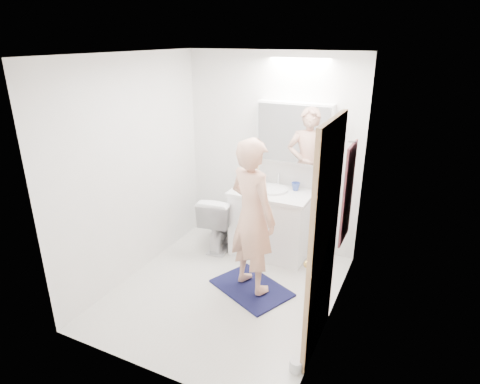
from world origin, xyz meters
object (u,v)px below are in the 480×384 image
Objects in this scene: soap_bottle_a at (258,176)px; soap_bottle_b at (259,178)px; medicine_cabinet at (294,133)px; person at (252,216)px; toilet at (221,221)px; toilet_paper_roll at (296,365)px; vanity_cabinet at (271,224)px; toothbrush_cup at (296,186)px.

soap_bottle_b is at bearing 87.81° from soap_bottle_a.
person is (-0.06, -1.03, -0.64)m from medicine_cabinet.
medicine_cabinet is 5.80× the size of soap_bottle_b.
toilet_paper_roll is at bearing 125.06° from toilet.
toothbrush_cup is at bearing 33.59° from vanity_cabinet.
soap_bottle_a is at bearing -155.24° from toilet.
toothbrush_cup reaches higher than toilet_paper_roll.
medicine_cabinet reaches higher than soap_bottle_a.
person is 0.99m from toothbrush_cup.
soap_bottle_a is 2.35m from toilet_paper_roll.
toilet is at bearing -143.39° from soap_bottle_b.
medicine_cabinet is at bearing 8.22° from soap_bottle_a.
toilet is 4.71× the size of soap_bottle_b.
toothbrush_cup is at bearing -171.62° from toilet.
soap_bottle_b is 0.48m from toothbrush_cup.
vanity_cabinet is at bearing 117.91° from toilet_paper_roll.
person is (0.75, -0.71, 0.50)m from toilet.
vanity_cabinet is 1.26× the size of toilet.
toothbrush_cup reaches higher than toilet.
vanity_cabinet is 0.56× the size of person.
toilet is at bearing -146.21° from soap_bottle_a.
toilet is 2.23m from toilet_paper_roll.
toilet reaches higher than toilet_paper_roll.
vanity_cabinet is at bearing -31.99° from soap_bottle_a.
soap_bottle_a is at bearing -45.19° from person.
toothbrush_cup is at bearing -72.57° from person.
toothbrush_cup is (0.07, -0.05, -0.63)m from medicine_cabinet.
toilet is (-0.81, -0.32, -1.14)m from medicine_cabinet.
toilet_paper_roll is at bearing -62.09° from vanity_cabinet.
vanity_cabinet is 0.95m from person.
person is 1.06m from soap_bottle_b.
toilet is at bearing -18.51° from person.
soap_bottle_a is 2.22× the size of toothbrush_cup.
toilet_paper_roll is at bearing -69.19° from medicine_cabinet.
vanity_cabinet is 0.59m from soap_bottle_b.
soap_bottle_a is at bearing -171.78° from medicine_cabinet.
medicine_cabinet reaches higher than vanity_cabinet.
medicine_cabinet is 8.00× the size of toilet_paper_roll.
soap_bottle_b reaches higher than toilet_paper_roll.
person is 14.70× the size of toilet_paper_roll.
toilet_paper_roll is (1.14, -1.88, -0.85)m from soap_bottle_b.
toilet is 6.51× the size of toilet_paper_roll.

